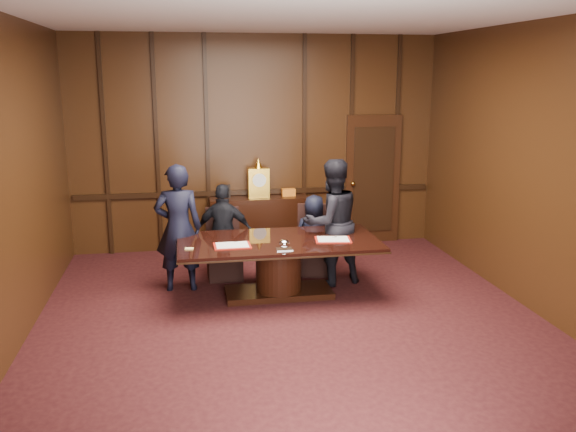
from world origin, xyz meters
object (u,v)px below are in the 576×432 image
at_px(signatory_left, 224,232).
at_px(signatory_right, 314,235).
at_px(sideboard, 259,222).
at_px(conference_table, 279,258).
at_px(witness_left, 178,228).
at_px(witness_right, 332,222).

xyz_separation_m(signatory_left, signatory_right, (1.30, 0.00, -0.10)).
relative_size(sideboard, conference_table, 0.61).
height_order(signatory_right, witness_left, witness_left).
distance_m(signatory_left, signatory_right, 1.30).
bearing_deg(signatory_left, signatory_right, -167.76).
distance_m(conference_table, signatory_right, 1.03).
height_order(conference_table, signatory_right, signatory_right).
bearing_deg(sideboard, conference_table, -90.46).
distance_m(sideboard, witness_left, 2.17).
xyz_separation_m(witness_left, witness_right, (2.09, -0.09, 0.01)).
bearing_deg(sideboard, signatory_right, -65.06).
distance_m(witness_left, witness_right, 2.09).
bearing_deg(witness_right, signatory_left, -31.27).
distance_m(signatory_left, witness_left, 0.73).
height_order(sideboard, witness_left, witness_left).
height_order(sideboard, signatory_right, sideboard).
bearing_deg(conference_table, signatory_right, 50.91).
height_order(conference_table, witness_left, witness_left).
distance_m(signatory_right, witness_right, 0.53).
relative_size(conference_table, signatory_right, 2.22).
xyz_separation_m(signatory_left, witness_left, (-0.63, -0.33, 0.18)).
bearing_deg(witness_left, signatory_right, -168.52).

